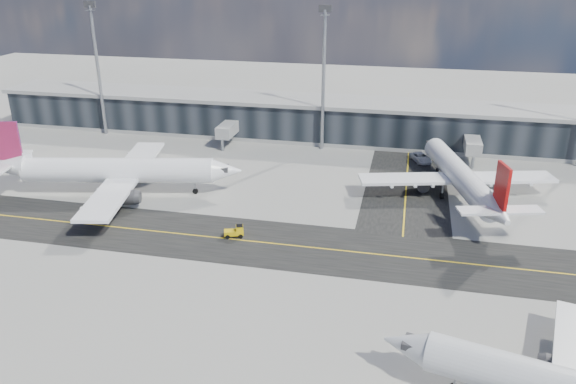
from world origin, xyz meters
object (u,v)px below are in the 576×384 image
airliner_redtail (460,176)px  service_van (421,157)px  airliner_af (115,171)px  baggage_tug (236,231)px

airliner_redtail → service_van: bearing=94.9°
airliner_af → baggage_tug: (24.54, -11.14, -3.28)m
baggage_tug → service_van: 46.87m
airliner_af → service_van: 57.71m
airliner_af → service_van: (50.37, 27.97, -3.32)m
baggage_tug → airliner_af: bearing=-132.8°
airliner_redtail → baggage_tug: size_ratio=12.58×
airliner_af → airliner_redtail: 57.55m
airliner_af → baggage_tug: airliner_af is taller
airliner_redtail → airliner_af: bearing=175.9°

